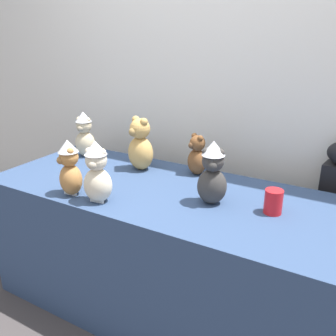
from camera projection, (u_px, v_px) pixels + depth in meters
ground_plane at (144, 335)px, 1.91m from camera, size 10.00×10.00×0.00m
wall_back at (221, 66)px, 2.17m from camera, size 7.00×0.08×2.60m
display_table at (168, 252)px, 1.99m from camera, size 1.92×0.76×0.73m
teddy_bear_charcoal at (212, 174)px, 1.67m from camera, size 0.17×0.16×0.30m
teddy_bear_honey at (140, 145)px, 2.10m from camera, size 0.19×0.17×0.31m
teddy_bear_sand at (85, 135)px, 2.32m from camera, size 0.15×0.13×0.29m
teddy_bear_cream at (97, 173)px, 1.69m from camera, size 0.16×0.15×0.30m
teddy_bear_caramel at (70, 168)px, 1.77m from camera, size 0.16×0.15×0.28m
teddy_bear_chestnut at (197, 156)px, 2.03m from camera, size 0.15×0.15×0.23m
party_cup_red at (273, 202)px, 1.61m from camera, size 0.08×0.08×0.11m
name_card_front_left at (70, 190)px, 1.80m from camera, size 0.07×0.02×0.05m
name_card_front_middle at (97, 197)px, 1.72m from camera, size 0.07×0.02×0.05m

